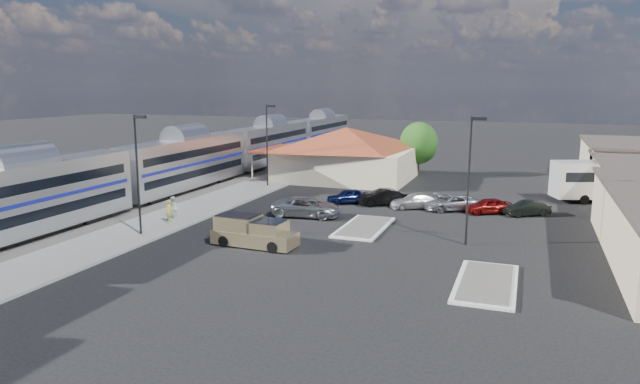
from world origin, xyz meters
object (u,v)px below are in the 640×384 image
(pickup_truck, at_px, (255,232))
(station_depot, at_px, (346,153))
(coach_bus, at_px, (618,179))
(suv, at_px, (307,207))

(pickup_truck, bearing_deg, station_depot, 8.13)
(pickup_truck, distance_m, coach_bus, 36.52)
(station_depot, relative_size, suv, 3.08)
(station_depot, distance_m, pickup_truck, 29.68)
(suv, relative_size, coach_bus, 0.48)
(pickup_truck, bearing_deg, suv, 2.12)
(station_depot, height_order, coach_bus, station_depot)
(suv, height_order, coach_bus, coach_bus)
(suv, bearing_deg, pickup_truck, 173.96)
(pickup_truck, height_order, coach_bus, coach_bus)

